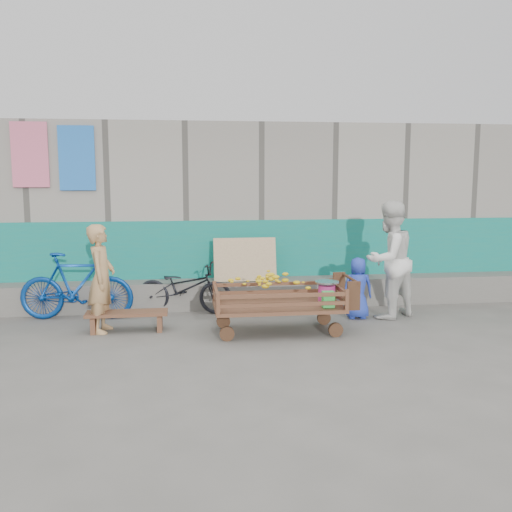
{
  "coord_description": "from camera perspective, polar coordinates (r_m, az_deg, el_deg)",
  "views": [
    {
      "loc": [
        -0.69,
        -6.73,
        2.14
      ],
      "look_at": [
        0.34,
        1.2,
        1.0
      ],
      "focal_mm": 40.0,
      "sensor_mm": 36.0,
      "label": 1
    }
  ],
  "objects": [
    {
      "name": "child",
      "position": [
        8.67,
        10.14,
        -3.17
      ],
      "size": [
        0.47,
        0.32,
        0.93
      ],
      "primitive_type": "imported",
      "rotation": [
        0.0,
        0.0,
        3.09
      ],
      "color": "#253DB3",
      "rests_on": "ground"
    },
    {
      "name": "woman",
      "position": [
        8.76,
        13.17,
        -0.36
      ],
      "size": [
        1.07,
        0.99,
        1.76
      ],
      "primitive_type": "imported",
      "rotation": [
        0.0,
        0.0,
        3.63
      ],
      "color": "white",
      "rests_on": "ground"
    },
    {
      "name": "bicycle_blue",
      "position": [
        8.87,
        -17.53,
        -2.89
      ],
      "size": [
        1.72,
        0.64,
        1.01
      ],
      "primitive_type": "imported",
      "rotation": [
        0.0,
        0.0,
        1.47
      ],
      "color": "navy",
      "rests_on": "ground"
    },
    {
      "name": "bench",
      "position": [
        8.08,
        -12.77,
        -5.95
      ],
      "size": [
        1.11,
        0.33,
        0.28
      ],
      "color": "brown",
      "rests_on": "ground"
    },
    {
      "name": "bicycle_dark",
      "position": [
        8.95,
        -7.19,
        -3.18
      ],
      "size": [
        1.6,
        0.89,
        0.8
      ],
      "primitive_type": "imported",
      "rotation": [
        0.0,
        0.0,
        1.32
      ],
      "color": "black",
      "rests_on": "ground"
    },
    {
      "name": "vendor_man",
      "position": [
        8.04,
        -15.19,
        -2.18
      ],
      "size": [
        0.41,
        0.58,
        1.48
      ],
      "primitive_type": "imported",
      "rotation": [
        0.0,
        0.0,
        1.47
      ],
      "color": "tan",
      "rests_on": "ground"
    },
    {
      "name": "banana_cart",
      "position": [
        7.75,
        1.99,
        -3.73
      ],
      "size": [
        1.91,
        0.87,
        0.81
      ],
      "color": "brown",
      "rests_on": "ground"
    },
    {
      "name": "building_wall",
      "position": [
        10.82,
        -3.77,
        4.52
      ],
      "size": [
        12.0,
        3.5,
        3.0
      ],
      "color": "gray",
      "rests_on": "ground"
    },
    {
      "name": "ground",
      "position": [
        7.09,
        -1.52,
        -9.44
      ],
      "size": [
        80.0,
        80.0,
        0.0
      ],
      "primitive_type": "plane",
      "color": "#5A5852",
      "rests_on": "ground"
    }
  ]
}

